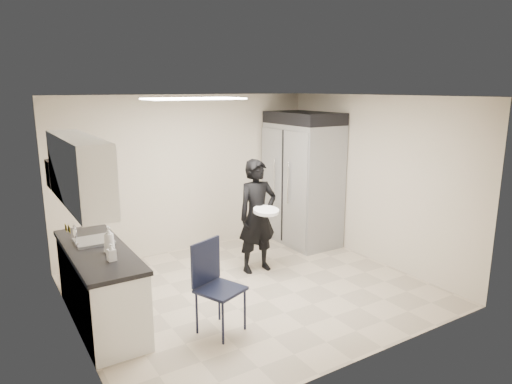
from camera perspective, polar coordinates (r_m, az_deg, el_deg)
floor at (r=6.40m, az=-0.54°, el=-12.09°), size 4.50×4.50×0.00m
ceiling at (r=5.80m, az=-0.60°, el=11.88°), size 4.50×4.50×0.00m
back_wall at (r=7.71m, az=-8.36°, el=2.28°), size 4.50×0.00×4.50m
left_wall at (r=5.20m, az=-22.28°, el=-3.75°), size 0.00×4.00×4.00m
right_wall at (r=7.37m, az=14.54°, el=1.50°), size 0.00×4.00×4.00m
ceiling_panel at (r=5.87m, az=-7.79°, el=11.48°), size 1.20×0.60×0.02m
lower_counter at (r=5.73m, az=-18.88°, el=-11.22°), size 0.60×1.90×0.86m
countertop at (r=5.56m, az=-19.23°, el=-6.93°), size 0.64×1.95×0.05m
sink at (r=5.81m, az=-19.59°, el=-6.29°), size 0.42×0.40×0.14m
faucet at (r=5.72m, az=-21.66°, el=-5.15°), size 0.02×0.02×0.24m
upper_cabinets at (r=5.31m, az=-21.29°, el=2.48°), size 0.35×1.80×0.75m
towel_dispenser at (r=6.45m, az=-23.68°, el=2.14°), size 0.22×0.30×0.35m
notice_sticker_left at (r=5.32m, az=-22.33°, el=-4.30°), size 0.00×0.12×0.07m
notice_sticker_right at (r=5.52m, az=-22.66°, el=-4.15°), size 0.00×0.12×0.07m
commercial_fridge at (r=8.06m, az=5.81°, el=1.01°), size 0.80×1.35×2.10m
fridge_compressor at (r=7.91m, az=6.01°, el=9.19°), size 0.80×1.35×0.20m
folding_chair at (r=5.21m, az=-4.45°, el=-12.09°), size 0.59×0.59×1.02m
man_tuxedo at (r=6.76m, az=0.17°, el=-3.03°), size 0.64×0.44×1.70m
bucket_lid at (r=6.51m, az=1.26°, el=-2.36°), size 0.38×0.38×0.05m
soap_bottle_a at (r=5.33m, az=-17.90°, el=-5.68°), size 0.13×0.13×0.31m
soap_bottle_b at (r=5.11m, az=-17.64°, el=-7.18°), size 0.09×0.09×0.19m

